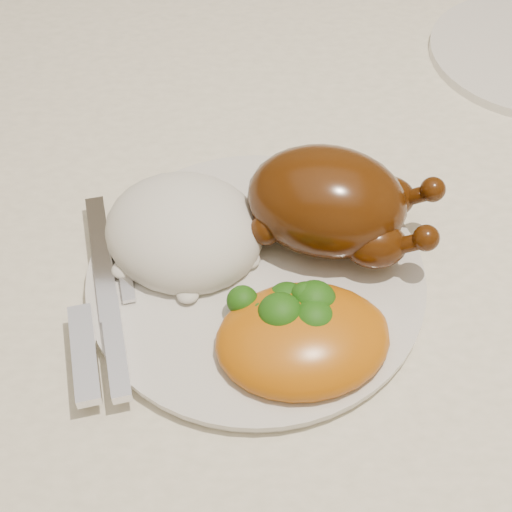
{
  "coord_description": "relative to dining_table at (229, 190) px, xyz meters",
  "views": [
    {
      "loc": [
        0.03,
        -0.54,
        1.22
      ],
      "look_at": [
        0.03,
        -0.2,
        0.8
      ],
      "focal_mm": 50.0,
      "sensor_mm": 36.0,
      "label": 1
    }
  ],
  "objects": [
    {
      "name": "dinner_plate",
      "position": [
        0.03,
        -0.2,
        0.11
      ],
      "size": [
        0.28,
        0.28,
        0.01
      ],
      "primitive_type": "cylinder",
      "rotation": [
        0.0,
        0.0,
        0.07
      ],
      "color": "silver",
      "rests_on": "tablecloth"
    },
    {
      "name": "cutlery",
      "position": [
        -0.08,
        -0.25,
        0.12
      ],
      "size": [
        0.06,
        0.2,
        0.01
      ],
      "rotation": [
        0.0,
        0.0,
        0.23
      ],
      "color": "silver",
      "rests_on": "dinner_plate"
    },
    {
      "name": "roast_chicken",
      "position": [
        0.09,
        -0.16,
        0.15
      ],
      "size": [
        0.16,
        0.12,
        0.08
      ],
      "rotation": [
        0.0,
        0.0,
        -0.26
      ],
      "color": "#4F2508",
      "rests_on": "dinner_plate"
    },
    {
      "name": "rice_mound",
      "position": [
        -0.03,
        -0.17,
        0.13
      ],
      "size": [
        0.16,
        0.16,
        0.07
      ],
      "rotation": [
        0.0,
        0.0,
        -0.43
      ],
      "color": "white",
      "rests_on": "dinner_plate"
    },
    {
      "name": "dining_table",
      "position": [
        0.0,
        0.0,
        0.0
      ],
      "size": [
        1.6,
        0.9,
        0.76
      ],
      "color": "brown",
      "rests_on": "floor"
    },
    {
      "name": "tablecloth",
      "position": [
        0.0,
        0.0,
        0.07
      ],
      "size": [
        1.73,
        1.03,
        0.18
      ],
      "color": "white",
      "rests_on": "dining_table"
    },
    {
      "name": "mac_and_cheese",
      "position": [
        0.06,
        -0.26,
        0.12
      ],
      "size": [
        0.14,
        0.11,
        0.05
      ],
      "rotation": [
        0.0,
        0.0,
        0.13
      ],
      "color": "#C65C0C",
      "rests_on": "dinner_plate"
    },
    {
      "name": "floor",
      "position": [
        0.0,
        0.0,
        -0.67
      ],
      "size": [
        4.0,
        4.0,
        0.0
      ],
      "primitive_type": "plane",
      "color": "#4E361A",
      "rests_on": "ground"
    }
  ]
}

